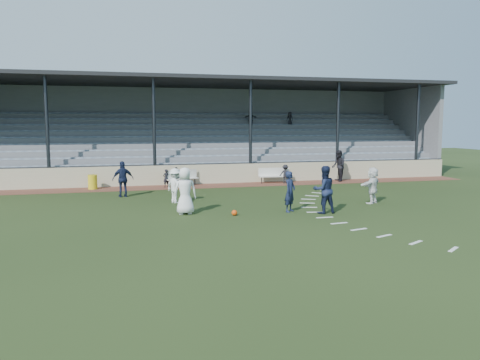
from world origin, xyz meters
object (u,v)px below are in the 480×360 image
player_white_lead (185,191)px  player_navy_lead (290,192)px  bench_right (274,174)px  trash_bin (93,182)px  bench_left (182,176)px  football (234,213)px  official (339,166)px

player_white_lead → player_navy_lead: bearing=172.6°
player_white_lead → player_navy_lead: player_white_lead is taller
bench_right → player_navy_lead: player_navy_lead is taller
player_navy_lead → trash_bin: bearing=89.0°
bench_left → trash_bin: (-5.11, -0.15, -0.16)m
football → player_white_lead: (-1.90, 0.80, 0.86)m
bench_left → player_navy_lead: size_ratio=1.16×
bench_right → trash_bin: bearing=-176.3°
bench_right → official: size_ratio=1.00×
bench_right → official: bearing=-0.1°
football → official: bearing=45.4°
bench_left → player_white_lead: player_white_lead is taller
bench_left → bench_right: 5.78m
bench_left → trash_bin: size_ratio=2.45×
bench_left → trash_bin: bench_left is taller
bench_right → football: (-4.86, -9.49, -0.47)m
bench_right → player_white_lead: size_ratio=1.04×
trash_bin → player_navy_lead: size_ratio=0.47×
football → bench_right: bearing=62.9°
official → trash_bin: bearing=-81.5°
bench_right → player_white_lead: bearing=-124.7°
player_white_lead → official: 13.88m
bench_right → football: bearing=-114.0°
bench_left → player_white_lead: size_ratio=1.03×
trash_bin → bench_left: bearing=1.7°
bench_right → player_navy_lead: size_ratio=1.17×
player_white_lead → bench_left: bearing=-96.3°
official → player_navy_lead: bearing=-27.4°
bench_left → player_navy_lead: (3.39, -9.30, 0.28)m
bench_right → player_white_lead: 11.01m
player_white_lead → player_navy_lead: (4.37, -0.57, -0.11)m
player_navy_lead → official: bearing=9.7°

